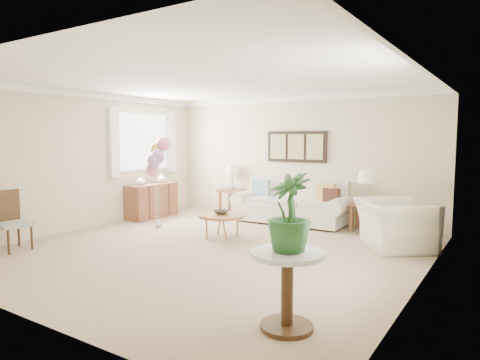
{
  "coord_description": "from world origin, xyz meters",
  "views": [
    {
      "loc": [
        3.9,
        -5.2,
        1.73
      ],
      "look_at": [
        0.13,
        0.6,
        1.05
      ],
      "focal_mm": 32.0,
      "sensor_mm": 36.0,
      "label": 1
    }
  ],
  "objects_px": {
    "coffee_table": "(222,216)",
    "accent_chair": "(10,219)",
    "armchair": "(394,224)",
    "sofa": "(292,206)",
    "balloon_cluster": "(157,157)"
  },
  "relations": [
    {
      "from": "coffee_table",
      "to": "accent_chair",
      "type": "bearing_deg",
      "value": -132.84
    },
    {
      "from": "armchair",
      "to": "coffee_table",
      "type": "bearing_deg",
      "value": 73.95
    },
    {
      "from": "sofa",
      "to": "balloon_cluster",
      "type": "bearing_deg",
      "value": -136.23
    },
    {
      "from": "armchair",
      "to": "accent_chair",
      "type": "xyz_separation_m",
      "value": [
        -4.95,
        -3.36,
        0.11
      ]
    },
    {
      "from": "sofa",
      "to": "accent_chair",
      "type": "xyz_separation_m",
      "value": [
        -2.71,
        -4.31,
        0.13
      ]
    },
    {
      "from": "accent_chair",
      "to": "coffee_table",
      "type": "bearing_deg",
      "value": 47.16
    },
    {
      "from": "coffee_table",
      "to": "balloon_cluster",
      "type": "bearing_deg",
      "value": -179.74
    },
    {
      "from": "coffee_table",
      "to": "balloon_cluster",
      "type": "relative_size",
      "value": 0.46
    },
    {
      "from": "balloon_cluster",
      "to": "sofa",
      "type": "bearing_deg",
      "value": 43.77
    },
    {
      "from": "armchair",
      "to": "balloon_cluster",
      "type": "bearing_deg",
      "value": 67.5
    },
    {
      "from": "coffee_table",
      "to": "armchair",
      "type": "height_order",
      "value": "armchair"
    },
    {
      "from": "coffee_table",
      "to": "balloon_cluster",
      "type": "distance_m",
      "value": 1.81
    },
    {
      "from": "coffee_table",
      "to": "armchair",
      "type": "xyz_separation_m",
      "value": [
        2.68,
        0.92,
        -0.0
      ]
    },
    {
      "from": "sofa",
      "to": "coffee_table",
      "type": "height_order",
      "value": "sofa"
    },
    {
      "from": "sofa",
      "to": "accent_chair",
      "type": "relative_size",
      "value": 2.62
    }
  ]
}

